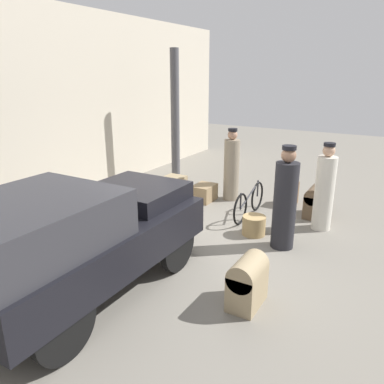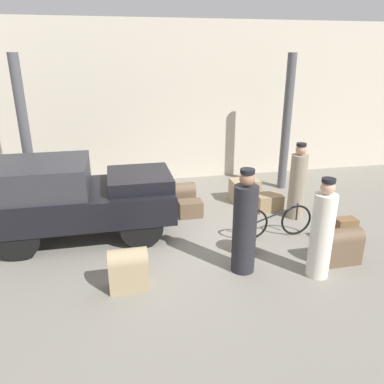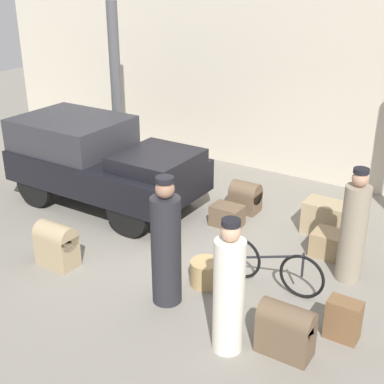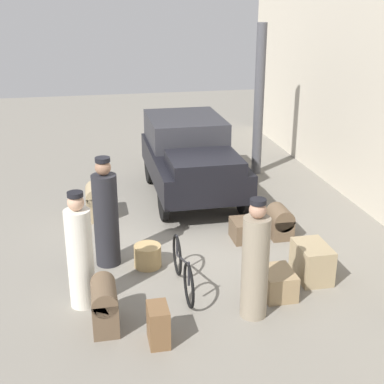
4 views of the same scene
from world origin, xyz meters
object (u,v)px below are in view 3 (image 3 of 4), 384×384
(trunk_barrel_dark, at_px, (56,244))
(porter_lifting_near_truck, at_px, (353,230))
(truck, at_px, (99,159))
(suitcase_small_leather, at_px, (245,197))
(bicycle, at_px, (270,266))
(suitcase_tan_flat, at_px, (286,329))
(trunk_umber_medium, at_px, (227,216))
(suitcase_black_upright, at_px, (343,320))
(porter_standing_middle, at_px, (229,292))
(trunk_large_brown, at_px, (325,218))
(porter_carrying_trunk, at_px, (166,247))
(wicker_basket, at_px, (205,273))
(trunk_wicker_pale, at_px, (332,244))

(trunk_barrel_dark, bearing_deg, porter_lifting_near_truck, 27.51)
(truck, relative_size, suitcase_small_leather, 6.25)
(bicycle, distance_m, suitcase_tan_flat, 1.44)
(suitcase_tan_flat, distance_m, trunk_umber_medium, 3.46)
(truck, height_order, trunk_umber_medium, truck)
(truck, distance_m, suitcase_black_upright, 5.53)
(porter_standing_middle, distance_m, suitcase_small_leather, 4.00)
(trunk_large_brown, distance_m, trunk_umber_medium, 1.71)
(trunk_large_brown, bearing_deg, porter_carrying_trunk, -110.09)
(trunk_large_brown, height_order, trunk_umber_medium, trunk_large_brown)
(porter_carrying_trunk, bearing_deg, porter_standing_middle, -19.64)
(trunk_large_brown, height_order, suitcase_black_upright, trunk_large_brown)
(porter_carrying_trunk, height_order, trunk_barrel_dark, porter_carrying_trunk)
(porter_standing_middle, xyz_separation_m, trunk_large_brown, (-0.05, 3.57, -0.52))
(porter_carrying_trunk, bearing_deg, truck, 145.89)
(suitcase_tan_flat, bearing_deg, trunk_barrel_dark, 179.87)
(bicycle, height_order, porter_lifting_near_truck, porter_lifting_near_truck)
(trunk_umber_medium, bearing_deg, wicker_basket, -70.19)
(trunk_barrel_dark, xyz_separation_m, suitcase_black_upright, (4.31, 0.65, -0.10))
(suitcase_tan_flat, xyz_separation_m, suitcase_small_leather, (-2.26, 3.33, -0.06))
(trunk_barrel_dark, height_order, trunk_large_brown, trunk_barrel_dark)
(suitcase_black_upright, bearing_deg, porter_lifting_near_truck, 104.73)
(bicycle, bearing_deg, suitcase_black_upright, -23.78)
(truck, height_order, suitcase_black_upright, truck)
(suitcase_tan_flat, xyz_separation_m, suitcase_black_upright, (0.49, 0.66, -0.09))
(trunk_large_brown, xyz_separation_m, trunk_wicker_pale, (0.37, -0.70, -0.09))
(trunk_umber_medium, xyz_separation_m, suitcase_black_upright, (2.75, -1.96, 0.08))
(suitcase_tan_flat, bearing_deg, porter_standing_middle, -155.62)
(truck, relative_size, suitcase_tan_flat, 5.41)
(wicker_basket, relative_size, porter_standing_middle, 0.26)
(truck, xyz_separation_m, trunk_barrel_dark, (0.97, -2.14, -0.56))
(trunk_umber_medium, distance_m, trunk_wicker_pale, 1.94)
(wicker_basket, xyz_separation_m, trunk_wicker_pale, (1.28, 1.80, 0.01))
(suitcase_tan_flat, distance_m, suitcase_small_leather, 4.03)
(porter_standing_middle, relative_size, suitcase_tan_flat, 2.58)
(wicker_basket, xyz_separation_m, suitcase_tan_flat, (1.59, -0.78, 0.17))
(wicker_basket, bearing_deg, suitcase_small_leather, 104.72)
(bicycle, bearing_deg, trunk_large_brown, 87.60)
(suitcase_black_upright, bearing_deg, porter_standing_middle, -139.91)
(trunk_umber_medium, bearing_deg, truck, -169.51)
(bicycle, bearing_deg, porter_standing_middle, -84.74)
(truck, distance_m, bicycle, 4.17)
(porter_lifting_near_truck, distance_m, trunk_umber_medium, 2.52)
(porter_standing_middle, xyz_separation_m, suitcase_small_leather, (-1.63, 3.62, -0.51))
(truck, height_order, suitcase_tan_flat, truck)
(bicycle, relative_size, wicker_basket, 3.63)
(suitcase_small_leather, relative_size, trunk_barrel_dark, 0.83)
(trunk_barrel_dark, bearing_deg, suitcase_black_upright, 8.59)
(wicker_basket, distance_m, trunk_umber_medium, 1.96)
(suitcase_tan_flat, xyz_separation_m, trunk_large_brown, (-0.68, 3.28, -0.07))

